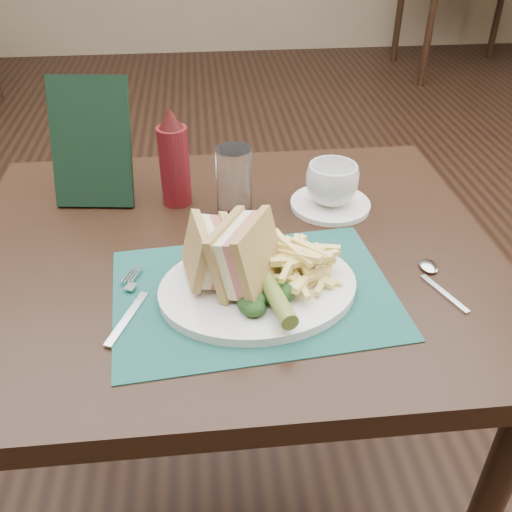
# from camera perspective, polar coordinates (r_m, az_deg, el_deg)

# --- Properties ---
(floor) EXTENTS (7.00, 7.00, 0.00)m
(floor) POSITION_cam_1_polar(r_m,az_deg,el_deg) (1.83, -3.04, -9.96)
(floor) COLOR black
(floor) RESTS_ON ground
(wall_back) EXTENTS (6.00, 0.00, 6.00)m
(wall_back) POSITION_cam_1_polar(r_m,az_deg,el_deg) (4.97, -5.56, 19.66)
(wall_back) COLOR gray
(wall_back) RESTS_ON ground
(table_main) EXTENTS (0.90, 0.75, 0.75)m
(table_main) POSITION_cam_1_polar(r_m,az_deg,el_deg) (1.22, -2.17, -13.96)
(table_main) COLOR black
(table_main) RESTS_ON ground
(table_bg_right) EXTENTS (0.90, 0.75, 0.75)m
(table_bg_right) POSITION_cam_1_polar(r_m,az_deg,el_deg) (4.64, 20.36, 21.52)
(table_bg_right) COLOR black
(table_bg_right) RESTS_ON ground
(placemat) EXTENTS (0.44, 0.34, 0.00)m
(placemat) POSITION_cam_1_polar(r_m,az_deg,el_deg) (0.86, -0.22, -3.71)
(placemat) COLOR #184D46
(placemat) RESTS_ON table_main
(plate) EXTENTS (0.33, 0.28, 0.01)m
(plate) POSITION_cam_1_polar(r_m,az_deg,el_deg) (0.86, 0.20, -3.19)
(plate) COLOR white
(plate) RESTS_ON placemat
(sandwich_half_a) EXTENTS (0.09, 0.11, 0.10)m
(sandwich_half_a) POSITION_cam_1_polar(r_m,az_deg,el_deg) (0.84, -6.04, 0.26)
(sandwich_half_a) COLOR tan
(sandwich_half_a) RESTS_ON plate
(sandwich_half_b) EXTENTS (0.12, 0.14, 0.11)m
(sandwich_half_b) POSITION_cam_1_polar(r_m,az_deg,el_deg) (0.83, -2.40, 0.47)
(sandwich_half_b) COLOR tan
(sandwich_half_b) RESTS_ON plate
(kale_garnish) EXTENTS (0.11, 0.08, 0.03)m
(kale_garnish) POSITION_cam_1_polar(r_m,az_deg,el_deg) (0.81, 0.87, -4.27)
(kale_garnish) COLOR black
(kale_garnish) RESTS_ON plate
(pickle_spear) EXTENTS (0.05, 0.12, 0.03)m
(pickle_spear) POSITION_cam_1_polar(r_m,az_deg,el_deg) (0.80, 1.98, -4.10)
(pickle_spear) COLOR olive
(pickle_spear) RESTS_ON plate
(fries_pile) EXTENTS (0.18, 0.20, 0.06)m
(fries_pile) POSITION_cam_1_polar(r_m,az_deg,el_deg) (0.86, 4.34, -0.40)
(fries_pile) COLOR #FFE97F
(fries_pile) RESTS_ON plate
(fork) EXTENTS (0.09, 0.17, 0.01)m
(fork) POSITION_cam_1_polar(r_m,az_deg,el_deg) (0.86, -12.63, -4.58)
(fork) COLOR silver
(fork) RESTS_ON placemat
(spoon) EXTENTS (0.08, 0.15, 0.01)m
(spoon) POSITION_cam_1_polar(r_m,az_deg,el_deg) (0.92, 17.80, -2.48)
(spoon) COLOR silver
(spoon) RESTS_ON table_main
(saucer) EXTENTS (0.20, 0.20, 0.01)m
(saucer) POSITION_cam_1_polar(r_m,az_deg,el_deg) (1.09, 7.43, 5.14)
(saucer) COLOR white
(saucer) RESTS_ON table_main
(coffee_cup) EXTENTS (0.12, 0.12, 0.08)m
(coffee_cup) POSITION_cam_1_polar(r_m,az_deg,el_deg) (1.07, 7.60, 7.16)
(coffee_cup) COLOR white
(coffee_cup) RESTS_ON saucer
(drinking_glass) EXTENTS (0.06, 0.06, 0.13)m
(drinking_glass) POSITION_cam_1_polar(r_m,az_deg,el_deg) (1.03, -2.21, 7.35)
(drinking_glass) COLOR white
(drinking_glass) RESTS_ON table_main
(ketchup_bottle) EXTENTS (0.07, 0.07, 0.19)m
(ketchup_bottle) POSITION_cam_1_polar(r_m,az_deg,el_deg) (1.07, -8.21, 9.75)
(ketchup_bottle) COLOR #560E15
(ketchup_bottle) RESTS_ON table_main
(check_presenter) EXTENTS (0.15, 0.10, 0.23)m
(check_presenter) POSITION_cam_1_polar(r_m,az_deg,el_deg) (1.10, -16.15, 10.85)
(check_presenter) COLOR black
(check_presenter) RESTS_ON table_main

